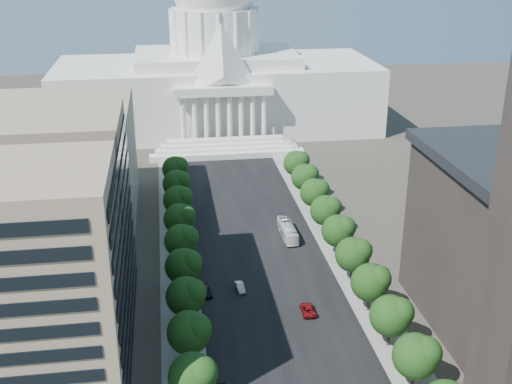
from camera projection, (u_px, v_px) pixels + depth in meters
name	position (u px, v px, depth m)	size (l,w,h in m)	color
road_asphalt	(250.00, 227.00, 164.16)	(30.00, 260.00, 0.01)	black
sidewalk_left	(176.00, 232.00, 161.61)	(8.00, 260.00, 0.02)	gray
sidewalk_right	(322.00, 223.00, 166.70)	(8.00, 260.00, 0.02)	gray
capitol	(216.00, 76.00, 243.95)	(120.00, 56.00, 73.00)	white
office_block_left	(2.00, 256.00, 106.20)	(40.00, 52.00, 40.00)	gray
office_block_left_far	(56.00, 168.00, 161.36)	(38.00, 52.00, 30.00)	gray
tree_l_b	(195.00, 376.00, 98.56)	(7.79, 7.60, 9.97)	#33261C
tree_l_c	(191.00, 331.00, 109.59)	(7.79, 7.60, 9.97)	#33261C
tree_l_d	(187.00, 295.00, 120.62)	(7.79, 7.60, 9.97)	#33261C
tree_l_e	(185.00, 265.00, 131.65)	(7.79, 7.60, 9.97)	#33261C
tree_l_f	(183.00, 240.00, 142.68)	(7.79, 7.60, 9.97)	#33261C
tree_l_g	(181.00, 218.00, 153.71)	(7.79, 7.60, 9.97)	#33261C
tree_l_h	(179.00, 199.00, 164.74)	(7.79, 7.60, 9.97)	#33261C
tree_l_i	(177.00, 183.00, 175.76)	(7.79, 7.60, 9.97)	#33261C
tree_l_j	(176.00, 168.00, 186.79)	(7.79, 7.60, 9.97)	#33261C
tree_r_b	(418.00, 355.00, 103.38)	(7.79, 7.60, 9.97)	#33261C
tree_r_c	(393.00, 315.00, 114.41)	(7.79, 7.60, 9.97)	#33261C
tree_r_d	(372.00, 282.00, 125.44)	(7.79, 7.60, 9.97)	#33261C
tree_r_e	(354.00, 254.00, 136.47)	(7.79, 7.60, 9.97)	#33261C
tree_r_f	(340.00, 230.00, 147.50)	(7.79, 7.60, 9.97)	#33261C
tree_r_g	(327.00, 210.00, 158.53)	(7.79, 7.60, 9.97)	#33261C
tree_r_h	(316.00, 192.00, 169.56)	(7.79, 7.60, 9.97)	#33261C
tree_r_i	(306.00, 176.00, 180.59)	(7.79, 7.60, 9.97)	#33261C
tree_r_j	(297.00, 162.00, 191.61)	(7.79, 7.60, 9.97)	#33261C
streetlight_b	(402.00, 320.00, 114.12)	(2.61, 0.44, 9.00)	gray
streetlight_c	(361.00, 255.00, 137.09)	(2.61, 0.44, 9.00)	gray
streetlight_d	(332.00, 210.00, 160.07)	(2.61, 0.44, 9.00)	gray
streetlight_e	(309.00, 175.00, 183.05)	(2.61, 0.44, 9.00)	gray
streetlight_f	(292.00, 149.00, 206.02)	(2.61, 0.44, 9.00)	gray
car_silver	(240.00, 287.00, 134.67)	(1.54, 4.42, 1.46)	#9FA1A6
car_red	(308.00, 309.00, 126.60)	(2.57, 5.57, 1.55)	maroon
car_dark_b	(206.00, 292.00, 133.03)	(1.98, 4.86, 1.41)	black
city_bus	(288.00, 231.00, 158.22)	(2.95, 12.59, 3.51)	silver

